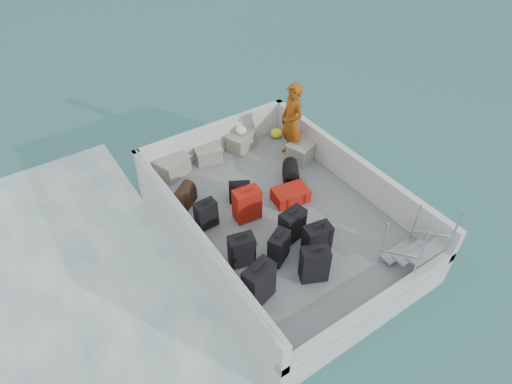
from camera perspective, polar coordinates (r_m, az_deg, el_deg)
ground at (r=8.47m, az=3.02°, el=-6.07°), size 160.00×160.00×0.00m
wake_foam at (r=7.80m, az=-28.93°, el=-20.04°), size 10.00×10.00×0.00m
ferry_hull at (r=8.25m, az=3.09°, el=-4.67°), size 3.60×5.00×0.60m
deck at (r=8.03m, az=3.17°, el=-3.14°), size 3.30×4.70×0.02m
deck_fittings at (r=7.75m, az=6.74°, el=-1.51°), size 3.60×5.00×0.90m
suitcase_0 at (r=6.52m, az=0.38°, el=-12.16°), size 0.54×0.39×0.75m
suitcase_1 at (r=7.01m, az=-1.92°, el=-7.84°), size 0.46×0.33×0.63m
suitcase_2 at (r=7.67m, az=-6.66°, el=-3.02°), size 0.39×0.24×0.56m
suitcase_3 at (r=6.86m, az=7.79°, el=-9.59°), size 0.50×0.42×0.67m
suitcase_4 at (r=7.08m, az=3.07°, el=-7.42°), size 0.46×0.39×0.59m
suitcase_5 at (r=7.73m, az=-1.21°, el=-1.68°), size 0.51×0.34×0.66m
suitcase_6 at (r=7.23m, az=8.12°, el=-6.37°), size 0.49×0.34×0.62m
suitcase_7 at (r=7.40m, az=4.83°, el=-4.49°), size 0.49×0.33×0.64m
suitcase_8 at (r=8.25m, az=4.61°, el=-0.38°), size 0.73×0.54×0.26m
duffel_0 at (r=8.20m, az=-9.72°, el=-0.98°), size 0.66×0.60×0.32m
duffel_1 at (r=8.24m, az=-2.20°, el=-0.03°), size 0.50×0.46×0.32m
duffel_2 at (r=8.66m, az=4.64°, el=2.30°), size 0.54×0.60×0.32m
crate_0 at (r=8.96m, az=-10.95°, el=3.29°), size 0.72×0.60×0.37m
crate_1 at (r=9.23m, az=-6.35°, el=4.97°), size 0.60×0.49×0.32m
crate_2 at (r=9.54m, az=-1.97°, el=6.74°), size 0.69×0.59×0.36m
crate_3 at (r=9.28m, az=6.25°, el=5.50°), size 0.76×0.63×0.39m
yellow_bag at (r=9.94m, az=2.75°, el=7.85°), size 0.28×0.26×0.22m
white_bag at (r=9.39m, az=-2.01°, el=8.08°), size 0.24×0.24×0.18m
passenger at (r=8.99m, az=4.80°, el=9.33°), size 0.44×0.65×1.69m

